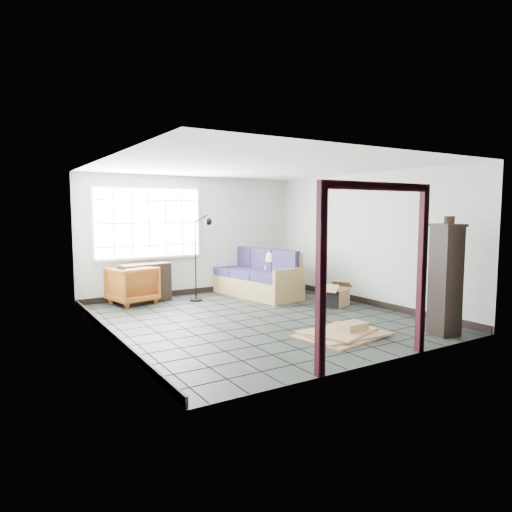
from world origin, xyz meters
TOP-DOWN VIEW (x-y plane):
  - ground at (0.00, 0.00)m, footprint 5.50×5.50m
  - room_shell at (0.00, 0.03)m, footprint 5.02×5.52m
  - window_panel at (-1.00, 2.70)m, footprint 2.32×0.08m
  - doorway_trim at (0.00, -2.70)m, footprint 1.80×0.08m
  - futon_sofa at (1.14, 1.91)m, footprint 1.23×2.41m
  - armchair at (-1.47, 2.40)m, footprint 0.96×0.92m
  - side_table at (1.35, 1.73)m, footprint 0.66×0.66m
  - table_lamp at (1.40, 1.67)m, footprint 0.27×0.27m
  - projector at (1.42, 1.80)m, footprint 0.29×0.25m
  - floor_lamp at (-0.14, 1.94)m, footprint 0.47×0.31m
  - console_shelf at (-1.21, 2.40)m, footprint 1.06×0.56m
  - tall_shelf at (1.84, -2.35)m, footprint 0.46×0.53m
  - pot at (1.85, -2.36)m, footprint 0.18×0.18m
  - open_box at (1.84, 0.09)m, footprint 0.90×0.68m
  - cardboard_pile at (0.51, -1.61)m, footprint 1.45×1.14m

SIDE VIEW (x-z plane):
  - ground at x=0.00m, z-range 0.00..0.00m
  - cardboard_pile at x=0.51m, z-range -0.05..0.15m
  - open_box at x=1.84m, z-range -0.06..0.40m
  - futon_sofa at x=1.14m, z-range -0.14..0.88m
  - console_shelf at x=-1.21m, z-range 0.00..0.79m
  - armchair at x=-1.47m, z-range 0.00..0.83m
  - side_table at x=1.35m, z-range 0.18..0.73m
  - projector at x=1.42m, z-range 0.55..0.64m
  - table_lamp at x=1.40m, z-range 0.63..1.03m
  - tall_shelf at x=1.84m, z-range 0.01..1.68m
  - floor_lamp at x=-0.14m, z-range 0.06..1.84m
  - doorway_trim at x=0.00m, z-range 0.28..2.48m
  - window_panel at x=-1.00m, z-range 0.84..2.36m
  - room_shell at x=0.00m, z-range 0.37..2.98m
  - pot at x=1.85m, z-range 1.67..1.78m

